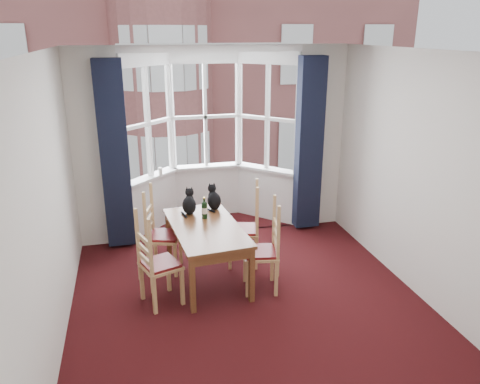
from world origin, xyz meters
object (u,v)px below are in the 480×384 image
object	(u,v)px
chair_right_near	(268,253)
candle_tall	(160,172)
chair_right_far	(250,231)
wine_bottle	(204,209)
dining_table	(206,232)
chair_left_near	(153,267)
cat_left	(189,204)
chair_left_far	(157,237)
cat_right	(214,199)

from	to	relation	value
chair_right_near	candle_tall	distance (m)	2.47
chair_right_far	wine_bottle	xyz separation A→B (m)	(-0.61, -0.02, 0.37)
dining_table	chair_left_near	world-z (taller)	chair_left_near
chair_right_near	cat_left	size ratio (longest dim) A/B	2.62
chair_left_far	chair_right_far	world-z (taller)	same
chair_left_near	cat_left	bearing A→B (deg)	59.50
chair_right_far	candle_tall	size ratio (longest dim) A/B	7.49
cat_right	candle_tall	world-z (taller)	cat_right
dining_table	chair_left_near	bearing A→B (deg)	-146.01
cat_right	candle_tall	bearing A→B (deg)	117.15
dining_table	chair_right_near	distance (m)	0.81
chair_left_far	candle_tall	world-z (taller)	candle_tall
cat_right	candle_tall	size ratio (longest dim) A/B	2.85
chair_right_near	wine_bottle	world-z (taller)	wine_bottle
chair_left_near	candle_tall	size ratio (longest dim) A/B	7.49
chair_left_far	cat_right	xyz separation A→B (m)	(0.79, 0.19, 0.38)
dining_table	candle_tall	size ratio (longest dim) A/B	12.64
cat_left	wine_bottle	world-z (taller)	cat_left
chair_right_far	cat_right	size ratio (longest dim) A/B	2.63
dining_table	candle_tall	distance (m)	1.82
chair_right_near	candle_tall	size ratio (longest dim) A/B	7.49
chair_left_near	chair_right_near	distance (m)	1.36
cat_left	wine_bottle	size ratio (longest dim) A/B	1.24
wine_bottle	candle_tall	size ratio (longest dim) A/B	2.31
dining_table	cat_left	size ratio (longest dim) A/B	4.42
dining_table	cat_left	distance (m)	0.53
chair_right_far	candle_tall	world-z (taller)	candle_tall
wine_bottle	candle_tall	bearing A→B (deg)	106.11
dining_table	chair_right_far	bearing A→B (deg)	23.07
chair_right_near	wine_bottle	xyz separation A→B (m)	(-0.65, 0.67, 0.37)
chair_left_far	chair_right_far	bearing A→B (deg)	-4.57
chair_left_far	cat_left	xyz separation A→B (m)	(0.44, 0.10, 0.38)
chair_left_far	cat_left	bearing A→B (deg)	12.49
chair_left_far	chair_left_near	bearing A→B (deg)	-97.07
dining_table	chair_right_near	bearing A→B (deg)	-31.77
chair_right_near	wine_bottle	bearing A→B (deg)	134.06
dining_table	chair_right_far	world-z (taller)	chair_right_far
chair_right_near	chair_right_far	world-z (taller)	same
chair_left_far	chair_right_far	xyz separation A→B (m)	(1.21, -0.10, 0.00)
chair_left_far	cat_left	size ratio (longest dim) A/B	2.62
wine_bottle	chair_left_far	bearing A→B (deg)	169.24
chair_left_far	wine_bottle	bearing A→B (deg)	-10.76
chair_left_far	candle_tall	xyz separation A→B (m)	(0.17, 1.39, 0.46)
wine_bottle	candle_tall	xyz separation A→B (m)	(-0.43, 1.50, 0.09)
chair_right_near	chair_right_far	size ratio (longest dim) A/B	1.00
chair_left_near	cat_left	xyz separation A→B (m)	(0.54, 0.92, 0.38)
chair_right_near	cat_left	xyz separation A→B (m)	(-0.81, 0.88, 0.38)
chair_left_near	chair_right_far	xyz separation A→B (m)	(1.31, 0.73, 0.00)
chair_left_far	cat_left	distance (m)	0.59
chair_left_far	dining_table	bearing A→B (deg)	-32.33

